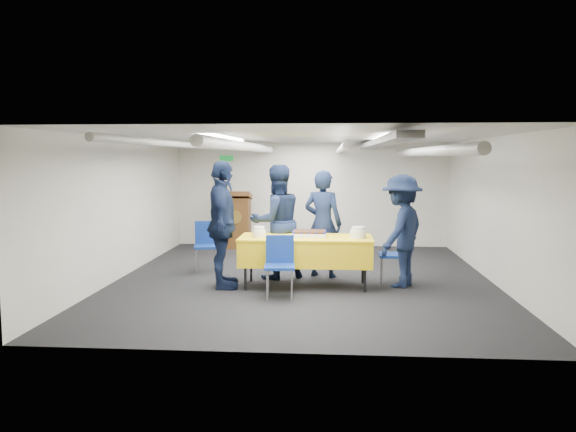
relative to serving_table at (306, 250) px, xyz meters
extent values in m
plane|color=black|center=(-0.06, 0.54, -0.56)|extent=(7.00, 7.00, 0.00)
cube|color=silver|center=(-0.06, 4.03, 0.59)|extent=(6.00, 0.02, 2.30)
cube|color=silver|center=(-3.05, 0.54, 0.59)|extent=(0.02, 7.00, 2.30)
cube|color=silver|center=(2.93, 0.54, 0.59)|extent=(0.02, 7.00, 2.30)
cube|color=silver|center=(-0.06, 0.54, 1.73)|extent=(6.00, 7.00, 0.02)
cylinder|color=silver|center=(-2.06, 0.54, 1.62)|extent=(0.10, 6.90, 0.10)
cylinder|color=silver|center=(-0.96, 0.54, 1.58)|extent=(0.14, 6.90, 0.14)
cylinder|color=silver|center=(0.54, 0.54, 1.54)|extent=(0.10, 6.90, 0.10)
cylinder|color=silver|center=(1.84, 0.54, 1.50)|extent=(0.14, 6.90, 0.14)
cube|color=gray|center=(1.14, 0.54, 1.64)|extent=(0.28, 6.90, 0.08)
cube|color=white|center=(-1.36, 0.54, 1.71)|extent=(0.25, 2.60, 0.04)
cube|color=white|center=(1.24, 0.54, 1.71)|extent=(0.25, 2.60, 0.04)
cube|color=#0C591E|center=(-1.96, 4.01, 1.39)|extent=(0.30, 0.04, 0.12)
cylinder|color=black|center=(-0.89, -0.31, -0.38)|extent=(0.04, 0.04, 0.36)
cylinder|color=black|center=(0.89, -0.31, -0.38)|extent=(0.04, 0.04, 0.36)
cylinder|color=black|center=(-0.89, 0.31, -0.38)|extent=(0.04, 0.04, 0.36)
cylinder|color=black|center=(0.89, 0.31, -0.38)|extent=(0.04, 0.04, 0.36)
cube|color=yellow|center=(0.00, 0.00, -0.01)|extent=(1.99, 0.83, 0.39)
cube|color=yellow|center=(0.00, 0.00, 0.20)|extent=(2.01, 0.85, 0.03)
cube|color=white|center=(0.05, 0.05, 0.24)|extent=(0.51, 0.41, 0.06)
cube|color=black|center=(0.05, 0.05, 0.29)|extent=(0.49, 0.39, 0.03)
sphere|color=navy|center=(-0.17, -0.13, 0.28)|extent=(0.04, 0.04, 0.04)
sphere|color=navy|center=(-0.17, 0.23, 0.28)|extent=(0.04, 0.04, 0.04)
sphere|color=navy|center=(-0.06, -0.13, 0.28)|extent=(0.04, 0.04, 0.04)
sphere|color=navy|center=(-0.06, 0.23, 0.28)|extent=(0.04, 0.04, 0.04)
sphere|color=navy|center=(0.05, -0.13, 0.28)|extent=(0.04, 0.04, 0.04)
sphere|color=navy|center=(0.05, 0.23, 0.28)|extent=(0.04, 0.04, 0.04)
sphere|color=navy|center=(0.17, -0.13, 0.28)|extent=(0.04, 0.04, 0.04)
sphere|color=navy|center=(0.17, 0.23, 0.28)|extent=(0.04, 0.04, 0.04)
sphere|color=navy|center=(0.28, -0.13, 0.28)|extent=(0.04, 0.04, 0.04)
sphere|color=navy|center=(0.28, 0.23, 0.28)|extent=(0.04, 0.04, 0.04)
sphere|color=navy|center=(-0.19, -0.04, 0.28)|extent=(0.04, 0.04, 0.04)
sphere|color=navy|center=(0.30, -0.04, 0.28)|extent=(0.04, 0.04, 0.04)
sphere|color=navy|center=(-0.19, 0.05, 0.28)|extent=(0.04, 0.04, 0.04)
sphere|color=navy|center=(0.30, 0.05, 0.28)|extent=(0.04, 0.04, 0.04)
sphere|color=navy|center=(-0.19, 0.14, 0.28)|extent=(0.04, 0.04, 0.04)
sphere|color=navy|center=(0.30, 0.14, 0.28)|extent=(0.04, 0.04, 0.04)
cylinder|color=white|center=(-0.71, -0.05, 0.26)|extent=(0.21, 0.21, 0.11)
cylinder|color=white|center=(-0.71, -0.05, 0.34)|extent=(0.17, 0.17, 0.05)
cylinder|color=white|center=(0.79, -0.05, 0.27)|extent=(0.24, 0.24, 0.12)
cylinder|color=white|center=(0.79, -0.05, 0.35)|extent=(0.20, 0.20, 0.05)
cube|color=brown|center=(-1.66, 3.59, -0.01)|extent=(0.55, 0.45, 1.10)
cube|color=brown|center=(-1.66, 3.56, 0.59)|extent=(0.62, 0.53, 0.21)
cylinder|color=gold|center=(-1.66, 3.36, 0.14)|extent=(0.28, 0.02, 0.28)
cylinder|color=gray|center=(-0.49, -0.93, -0.34)|extent=(0.02, 0.02, 0.43)
cylinder|color=gray|center=(-0.15, -0.90, -0.34)|extent=(0.02, 0.02, 0.43)
cylinder|color=gray|center=(-0.51, -0.59, -0.34)|extent=(0.02, 0.02, 0.43)
cylinder|color=gray|center=(-0.17, -0.56, -0.34)|extent=(0.02, 0.02, 0.43)
cube|color=navy|center=(-0.33, -0.75, -0.11)|extent=(0.45, 0.45, 0.04)
cube|color=navy|center=(-0.34, -0.56, 0.11)|extent=(0.40, 0.07, 0.40)
cylinder|color=gray|center=(1.19, 0.49, -0.34)|extent=(0.02, 0.02, 0.43)
cylinder|color=gray|center=(1.17, 0.15, -0.34)|extent=(0.02, 0.02, 0.43)
cylinder|color=gray|center=(1.53, 0.47, -0.34)|extent=(0.02, 0.02, 0.43)
cylinder|color=gray|center=(1.51, 0.13, -0.34)|extent=(0.02, 0.02, 0.43)
cube|color=navy|center=(1.35, 0.31, -0.11)|extent=(0.44, 0.44, 0.04)
cube|color=navy|center=(1.54, 0.30, 0.11)|extent=(0.06, 0.40, 0.40)
cylinder|color=gray|center=(-1.88, 0.74, -0.34)|extent=(0.02, 0.02, 0.43)
cylinder|color=gray|center=(-1.54, 0.81, -0.34)|extent=(0.02, 0.02, 0.43)
cylinder|color=gray|center=(-1.95, 1.07, -0.34)|extent=(0.02, 0.02, 0.43)
cylinder|color=gray|center=(-1.61, 1.14, -0.34)|extent=(0.02, 0.02, 0.43)
cube|color=navy|center=(-1.75, 0.94, -0.11)|extent=(0.50, 0.50, 0.04)
cube|color=navy|center=(-1.79, 1.13, 0.11)|extent=(0.40, 0.12, 0.40)
imported|color=black|center=(0.25, 0.75, 0.32)|extent=(0.75, 0.61, 1.77)
imported|color=black|center=(-0.50, 0.58, 0.37)|extent=(1.12, 1.04, 1.86)
imported|color=black|center=(-1.25, -0.18, 0.40)|extent=(0.65, 1.19, 1.93)
imported|color=black|center=(1.45, 0.12, 0.30)|extent=(1.10, 1.28, 1.72)
camera|label=1|loc=(0.38, -8.44, 1.42)|focal=35.00mm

